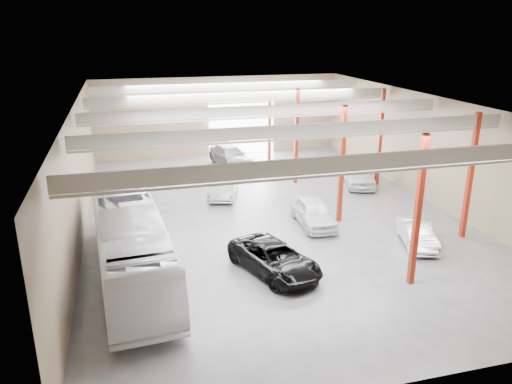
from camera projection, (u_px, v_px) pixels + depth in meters
name	position (u px, v px, depth m)	size (l,w,h in m)	color
depot_shell	(270.00, 135.00, 30.08)	(22.12, 32.12, 7.06)	#4D4D52
coach_bus	(131.00, 243.00, 22.98)	(2.89, 12.35, 3.44)	silver
black_sedan	(274.00, 258.00, 23.71)	(2.44, 5.30, 1.47)	black
car_row_a	(313.00, 212.00, 29.44)	(1.84, 4.57, 1.56)	silver
car_row_b	(224.00, 184.00, 34.56)	(1.71, 4.91, 1.62)	silver
car_row_c	(231.00, 156.00, 41.95)	(2.24, 5.52, 1.60)	slate
car_right_near	(417.00, 233.00, 26.76)	(1.42, 4.06, 1.34)	#BCBDC2
car_right_far	(358.00, 173.00, 36.86)	(2.02, 5.02, 1.71)	silver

